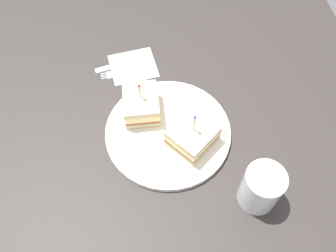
# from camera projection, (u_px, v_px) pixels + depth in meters

# --- Properties ---
(ground_plane) EXTENTS (1.02, 1.02, 0.02)m
(ground_plane) POSITION_uv_depth(u_px,v_px,m) (168.00, 136.00, 0.83)
(ground_plane) COLOR #2D2826
(plate) EXTENTS (0.28, 0.28, 0.01)m
(plate) POSITION_uv_depth(u_px,v_px,m) (168.00, 132.00, 0.81)
(plate) COLOR silver
(plate) RESTS_ON ground_plane
(sandwich_half_front) EXTENTS (0.12, 0.12, 0.10)m
(sandwich_half_front) POSITION_uv_depth(u_px,v_px,m) (193.00, 136.00, 0.77)
(sandwich_half_front) COLOR beige
(sandwich_half_front) RESTS_ON plate
(sandwich_half_back) EXTENTS (0.08, 0.09, 0.10)m
(sandwich_half_back) POSITION_uv_depth(u_px,v_px,m) (141.00, 105.00, 0.81)
(sandwich_half_back) COLOR beige
(sandwich_half_back) RESTS_ON plate
(drink_glass) EXTENTS (0.08, 0.08, 0.10)m
(drink_glass) POSITION_uv_depth(u_px,v_px,m) (261.00, 189.00, 0.70)
(drink_glass) COLOR gold
(drink_glass) RESTS_ON ground_plane
(napkin) EXTENTS (0.12, 0.11, 0.00)m
(napkin) POSITION_uv_depth(u_px,v_px,m) (133.00, 66.00, 0.92)
(napkin) COLOR beige
(napkin) RESTS_ON ground_plane
(fork) EXTENTS (0.12, 0.02, 0.00)m
(fork) POSITION_uv_depth(u_px,v_px,m) (119.00, 73.00, 0.90)
(fork) COLOR silver
(fork) RESTS_ON ground_plane
(knife) EXTENTS (0.13, 0.04, 0.00)m
(knife) POSITION_uv_depth(u_px,v_px,m) (118.00, 64.00, 0.92)
(knife) COLOR silver
(knife) RESTS_ON ground_plane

